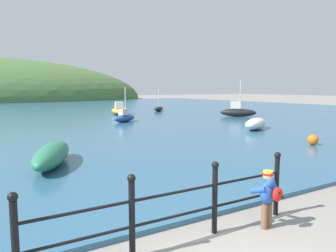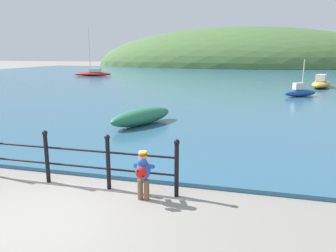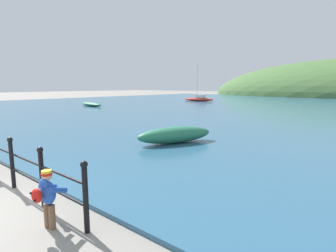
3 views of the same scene
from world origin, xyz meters
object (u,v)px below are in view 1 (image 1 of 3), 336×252
Objects in this scene: child_in_coat at (268,194)px; boat_green_fishing at (238,112)px; boat_nearest_quay at (119,110)px; boat_twin_mast at (52,155)px; boat_red_dinghy at (256,124)px; mooring_buoy at (313,140)px; boat_blue_hull at (159,109)px; boat_white_sailboat at (124,117)px.

boat_green_fishing is at bearing 47.69° from child_in_coat.
child_in_coat is 0.34× the size of boat_green_fishing.
boat_nearest_quay is 19.58m from boat_twin_mast.
boat_red_dinghy is 5.17m from mooring_buoy.
boat_red_dinghy is at bearing -100.00° from boat_blue_hull.
boat_nearest_quay is 18.97m from mooring_buoy.
boat_red_dinghy is 15.88m from boat_blue_hull.
boat_twin_mast is at bearing -118.97° from boat_nearest_quay.
child_in_coat is 13.22m from boat_red_dinghy.
boat_blue_hull is at bearing 16.87° from boat_nearest_quay.
boat_green_fishing reaches higher than boat_white_sailboat.
child_in_coat is at bearing -107.31° from boat_nearest_quay.
child_in_coat is at bearing -116.18° from boat_blue_hull.
boat_white_sailboat is 9.64m from boat_green_fishing.
boat_blue_hull reaches higher than boat_white_sailboat.
boat_nearest_quay is 14.30m from boat_red_dinghy.
boat_twin_mast is (-2.20, 6.24, -0.18)m from child_in_coat.
child_in_coat is at bearing -70.58° from boat_twin_mast.
child_in_coat is 21.55m from boat_green_fishing.
boat_nearest_quay is 6.90m from boat_white_sailboat.
boat_red_dinghy is at bearing -81.21° from boat_nearest_quay.
mooring_buoy is (0.35, -18.97, -0.14)m from boat_nearest_quay.
boat_blue_hull reaches higher than mooring_buoy.
boat_blue_hull is (14.42, 18.62, -0.09)m from boat_twin_mast.
boat_blue_hull is at bearing 52.24° from boat_twin_mast.
boat_green_fishing is 13.43m from mooring_buoy.
boat_white_sailboat is 8.91m from boat_red_dinghy.
mooring_buoy is at bearing -88.94° from boat_nearest_quay.
boat_blue_hull is 20.98m from mooring_buoy.
boat_white_sailboat is at bearing -110.10° from boat_nearest_quay.
child_in_coat is 0.31× the size of boat_twin_mast.
boat_blue_hull reaches higher than boat_twin_mast.
boat_blue_hull is at bearing 63.82° from child_in_coat.
boat_white_sailboat is 5.59× the size of mooring_buoy.
boat_blue_hull reaches higher than child_in_coat.
child_in_coat is 0.42× the size of boat_white_sailboat.
boat_twin_mast is (-7.11, -10.64, 0.02)m from boat_white_sailboat.
boat_green_fishing is (16.71, 9.70, 0.08)m from boat_twin_mast.
boat_white_sailboat reaches higher than mooring_buoy.
boat_green_fishing reaches higher than boat_twin_mast.
child_in_coat reaches higher than boat_twin_mast.
boat_green_fishing reaches higher than child_in_coat.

